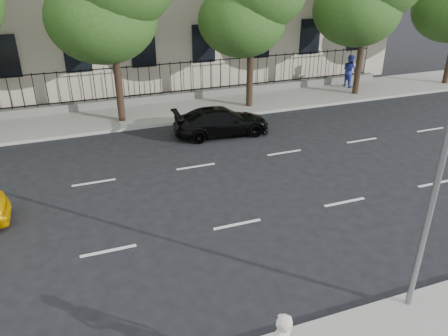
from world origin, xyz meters
The scene contains 7 objects.
ground centered at (0.00, 0.00, 0.00)m, with size 120.00×120.00×0.00m, color black.
far_sidewalk centered at (0.00, 14.00, 0.07)m, with size 60.00×4.00×0.15m, color gray.
lane_markings centered at (0.00, 4.75, 0.01)m, with size 49.60×4.62×0.01m, color silver, non-canonical shape.
iron_fence centered at (0.00, 15.70, 0.65)m, with size 30.00×0.50×2.20m.
street_light centered at (2.50, -1.77, 5.15)m, with size 0.25×3.32×8.05m.
black_sedan centered at (2.18, 9.96, 0.66)m, with size 1.84×4.53×1.31m, color black.
pedestrian_far centered at (12.51, 14.68, 1.15)m, with size 0.97×0.76×2.00m, color #293495.
Camera 1 is at (-4.43, -8.28, 7.66)m, focal length 35.00 mm.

